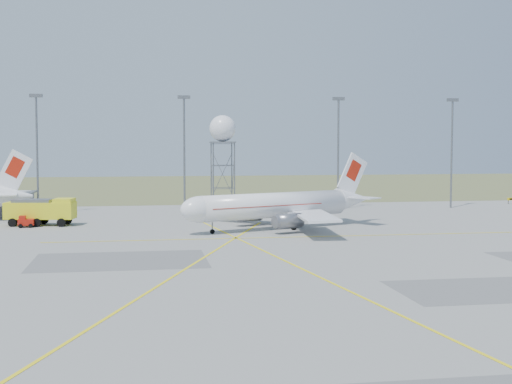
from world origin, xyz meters
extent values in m
plane|color=#9A9B95|center=(0.00, 0.00, 0.00)|extent=(400.00, 400.00, 0.00)
cube|color=olive|center=(0.00, 140.00, 0.01)|extent=(400.00, 120.00, 0.03)
cylinder|color=slate|center=(-35.00, 66.00, 10.00)|extent=(0.36, 0.36, 20.00)
cube|color=slate|center=(-35.00, 66.00, 20.20)|extent=(2.20, 0.50, 0.60)
cylinder|color=slate|center=(-10.00, 66.00, 10.00)|extent=(0.36, 0.36, 20.00)
cube|color=slate|center=(-10.00, 66.00, 20.20)|extent=(2.20, 0.50, 0.60)
cylinder|color=slate|center=(18.00, 66.00, 10.00)|extent=(0.36, 0.36, 20.00)
cube|color=slate|center=(18.00, 66.00, 20.20)|extent=(2.20, 0.50, 0.60)
cylinder|color=slate|center=(40.00, 66.00, 10.00)|extent=(0.36, 0.36, 20.00)
cube|color=slate|center=(40.00, 66.00, 20.20)|extent=(2.20, 0.50, 0.60)
cylinder|color=black|center=(55.00, 72.00, 0.40)|extent=(0.10, 0.10, 0.80)
cube|color=yellow|center=(55.60, 72.00, 0.95)|extent=(1.60, 0.15, 0.50)
cube|color=black|center=(55.60, 71.92, 0.95)|extent=(0.80, 0.03, 0.30)
cylinder|color=white|center=(0.82, 38.88, 3.40)|extent=(22.85, 12.16, 3.58)
ellipsoid|color=white|center=(-9.92, 34.45, 3.40)|extent=(6.65, 5.48, 3.58)
cube|color=black|center=(-10.91, 34.05, 3.93)|extent=(2.00, 2.33, 0.87)
cone|color=white|center=(14.05, 44.33, 3.66)|extent=(6.32, 5.35, 3.58)
cube|color=white|center=(14.05, 44.33, 7.42)|extent=(5.40, 2.43, 6.72)
cube|color=#B21D0B|center=(14.21, 44.39, 8.04)|extent=(2.96, 1.45, 3.45)
cube|color=white|center=(12.55, 46.80, 4.11)|extent=(4.52, 5.63, 0.16)
cube|color=white|center=(14.72, 41.51, 4.11)|extent=(4.52, 5.63, 0.16)
cube|color=white|center=(-1.00, 46.83, 2.50)|extent=(13.54, 12.71, 0.32)
cube|color=white|center=(5.13, 31.95, 2.50)|extent=(5.18, 14.54, 0.32)
cylinder|color=slate|center=(-1.98, 43.33, 1.70)|extent=(4.25, 3.33, 2.06)
cylinder|color=slate|center=(1.97, 33.75, 1.70)|extent=(4.25, 3.33, 2.06)
cube|color=#B21D0B|center=(-0.83, 38.20, 3.49)|extent=(17.91, 10.15, 0.11)
cylinder|color=black|center=(-8.27, 35.14, 0.40)|extent=(0.82, 0.82, 0.80)
cube|color=black|center=(2.48, 39.56, 0.40)|extent=(2.87, 5.30, 0.80)
cylinder|color=slate|center=(2.48, 39.56, 0.80)|extent=(0.28, 0.28, 1.61)
cone|color=white|center=(-37.33, 56.82, 3.82)|extent=(5.86, 4.15, 3.73)
cube|color=white|center=(-37.33, 56.82, 7.74)|extent=(5.98, 0.74, 7.02)
cube|color=#B21D0B|center=(-37.14, 56.80, 8.39)|extent=(3.23, 0.56, 3.60)
cube|color=white|center=(-37.56, 59.83, 4.29)|extent=(3.37, 5.34, 0.17)
cube|color=white|center=(-38.02, 53.88, 4.29)|extent=(3.37, 5.34, 0.17)
cylinder|color=slate|center=(-4.92, 65.69, 6.16)|extent=(0.23, 0.23, 12.33)
cylinder|color=slate|center=(-1.13, 65.69, 6.16)|extent=(0.23, 0.23, 12.33)
cylinder|color=slate|center=(-1.13, 69.48, 6.16)|extent=(0.23, 0.23, 12.33)
cylinder|color=slate|center=(-4.92, 69.48, 6.16)|extent=(0.23, 0.23, 12.33)
cube|color=slate|center=(-3.02, 67.59, 12.33)|extent=(4.39, 4.39, 0.24)
sphere|color=white|center=(-3.02, 67.59, 14.79)|extent=(4.74, 4.74, 4.74)
cube|color=yellow|center=(-32.41, 48.93, 2.23)|extent=(10.48, 5.05, 2.46)
cube|color=yellow|center=(-28.89, 48.31, 3.24)|extent=(3.18, 3.55, 1.56)
cube|color=black|center=(-28.12, 48.17, 3.35)|extent=(0.62, 2.88, 1.12)
cube|color=slate|center=(-33.51, 49.12, 3.68)|extent=(5.96, 3.61, 0.45)
cube|color=#B1190C|center=(-34.14, 46.70, 0.75)|extent=(2.25, 1.47, 0.90)
cube|color=#B1190C|center=(-34.64, 46.69, 1.45)|extent=(0.94, 1.23, 0.50)
camera|label=1|loc=(-17.98, -59.81, 12.31)|focal=50.00mm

